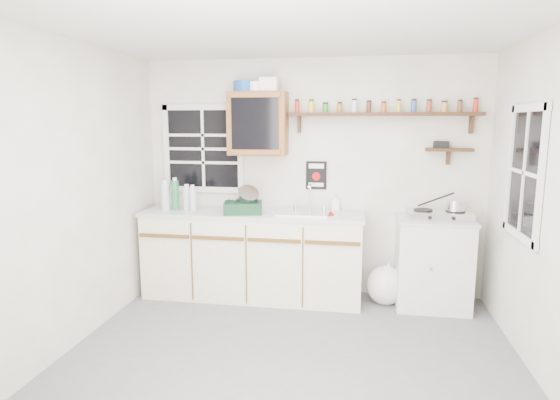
# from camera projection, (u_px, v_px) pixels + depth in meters

# --- Properties ---
(room) EXTENTS (3.64, 3.24, 2.54)m
(room) POSITION_uv_depth(u_px,v_px,m) (290.00, 203.00, 3.46)
(room) COLOR #58585A
(room) RESTS_ON ground
(main_cabinet) EXTENTS (2.31, 0.63, 0.92)m
(main_cabinet) POSITION_uv_depth(u_px,v_px,m) (253.00, 254.00, 4.95)
(main_cabinet) COLOR beige
(main_cabinet) RESTS_ON floor
(right_cabinet) EXTENTS (0.73, 0.57, 0.91)m
(right_cabinet) POSITION_uv_depth(u_px,v_px,m) (433.00, 262.00, 4.67)
(right_cabinet) COLOR beige
(right_cabinet) RESTS_ON floor
(sink) EXTENTS (0.52, 0.44, 0.29)m
(sink) POSITION_uv_depth(u_px,v_px,m) (304.00, 212.00, 4.79)
(sink) COLOR silver
(sink) RESTS_ON main_cabinet
(upper_cabinet) EXTENTS (0.60, 0.32, 0.65)m
(upper_cabinet) POSITION_uv_depth(u_px,v_px,m) (258.00, 124.00, 4.86)
(upper_cabinet) COLOR brown
(upper_cabinet) RESTS_ON wall_back
(upper_cabinet_clutter) EXTENTS (0.46, 0.24, 0.14)m
(upper_cabinet_clutter) POSITION_uv_depth(u_px,v_px,m) (254.00, 86.00, 4.80)
(upper_cabinet_clutter) COLOR #17449A
(upper_cabinet_clutter) RESTS_ON upper_cabinet
(spice_shelf) EXTENTS (1.91, 0.18, 0.35)m
(spice_shelf) POSITION_uv_depth(u_px,v_px,m) (383.00, 113.00, 4.70)
(spice_shelf) COLOR black
(spice_shelf) RESTS_ON wall_back
(secondary_shelf) EXTENTS (0.45, 0.16, 0.24)m
(secondary_shelf) POSITION_uv_depth(u_px,v_px,m) (447.00, 149.00, 4.66)
(secondary_shelf) COLOR black
(secondary_shelf) RESTS_ON wall_back
(warning_sign) EXTENTS (0.22, 0.02, 0.30)m
(warning_sign) POSITION_uv_depth(u_px,v_px,m) (316.00, 175.00, 4.99)
(warning_sign) COLOR black
(warning_sign) RESTS_ON wall_back
(window_back) EXTENTS (0.93, 0.03, 0.98)m
(window_back) POSITION_uv_depth(u_px,v_px,m) (203.00, 149.00, 5.15)
(window_back) COLOR black
(window_back) RESTS_ON wall_back
(window_right) EXTENTS (0.03, 0.78, 1.08)m
(window_right) POSITION_uv_depth(u_px,v_px,m) (525.00, 173.00, 3.67)
(window_right) COLOR black
(window_right) RESTS_ON wall_back
(water_bottles) EXTENTS (0.39, 0.12, 0.34)m
(water_bottles) POSITION_uv_depth(u_px,v_px,m) (178.00, 197.00, 4.94)
(water_bottles) COLOR #A8B9C5
(water_bottles) RESTS_ON main_cabinet
(dish_rack) EXTENTS (0.44, 0.36, 0.29)m
(dish_rack) POSITION_uv_depth(u_px,v_px,m) (245.00, 204.00, 4.78)
(dish_rack) COLOR black
(dish_rack) RESTS_ON main_cabinet
(soap_bottle) EXTENTS (0.10, 0.10, 0.18)m
(soap_bottle) POSITION_uv_depth(u_px,v_px,m) (335.00, 202.00, 4.93)
(soap_bottle) COLOR silver
(soap_bottle) RESTS_ON main_cabinet
(rag) EXTENTS (0.16, 0.15, 0.02)m
(rag) POSITION_uv_depth(u_px,v_px,m) (326.00, 214.00, 4.69)
(rag) COLOR maroon
(rag) RESTS_ON main_cabinet
(hotplate) EXTENTS (0.61, 0.34, 0.09)m
(hotplate) POSITION_uv_depth(u_px,v_px,m) (439.00, 214.00, 4.57)
(hotplate) COLOR silver
(hotplate) RESTS_ON right_cabinet
(saucepan) EXTENTS (0.43, 0.25, 0.19)m
(saucepan) POSITION_uv_depth(u_px,v_px,m) (455.00, 206.00, 4.53)
(saucepan) COLOR silver
(saucepan) RESTS_ON hotplate
(trash_bag) EXTENTS (0.40, 0.37, 0.46)m
(trash_bag) POSITION_uv_depth(u_px,v_px,m) (386.00, 285.00, 4.78)
(trash_bag) COLOR silver
(trash_bag) RESTS_ON floor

